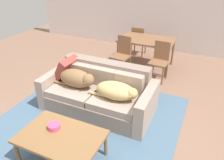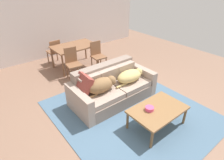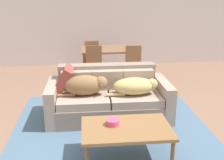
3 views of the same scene
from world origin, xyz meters
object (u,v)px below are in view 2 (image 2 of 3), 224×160
at_px(dog_on_left_cushion, 102,85).
at_px(dining_chair_far_left, 55,51).
at_px(dog_on_right_cushion, 130,76).
at_px(coffee_table, 158,111).
at_px(bowl_on_coffee_table, 149,109).
at_px(dining_chair_near_left, 73,62).
at_px(dining_table, 74,48).
at_px(couch, 112,88).
at_px(throw_pillow_by_left_arm, 83,85).
at_px(dining_chair_near_right, 97,54).

bearing_deg(dog_on_left_cushion, dining_chair_far_left, 86.87).
distance_m(dog_on_right_cushion, dining_chair_far_left, 3.07).
bearing_deg(dog_on_left_cushion, coffee_table, -67.61).
distance_m(bowl_on_coffee_table, dining_chair_near_left, 2.81).
distance_m(dog_on_left_cushion, dining_table, 2.40).
bearing_deg(bowl_on_coffee_table, couch, 87.61).
bearing_deg(bowl_on_coffee_table, throw_pillow_by_left_arm, 118.12).
distance_m(dining_table, dining_chair_far_left, 0.79).
distance_m(couch, dining_chair_near_left, 1.59).
xyz_separation_m(dog_on_right_cushion, dining_chair_near_left, (-0.62, 1.75, -0.07)).
bearing_deg(coffee_table, dog_on_right_cushion, 74.39).
bearing_deg(dining_chair_near_right, dog_on_left_cushion, -117.81).
distance_m(dining_chair_near_left, dining_chair_far_left, 1.25).
xyz_separation_m(couch, dining_chair_near_left, (-0.20, 1.57, 0.19)).
bearing_deg(throw_pillow_by_left_arm, dining_chair_near_left, 69.79).
xyz_separation_m(couch, throw_pillow_by_left_arm, (-0.75, 0.06, 0.33)).
xyz_separation_m(dog_on_left_cushion, coffee_table, (0.48, -1.19, -0.22)).
distance_m(dining_chair_near_right, dining_chair_far_left, 1.51).
xyz_separation_m(dining_table, dining_chair_near_right, (0.49, -0.56, -0.18)).
xyz_separation_m(dog_on_right_cushion, dining_table, (-0.21, 2.37, 0.09)).
bearing_deg(dining_chair_far_left, bowl_on_coffee_table, 90.00).
height_order(couch, throw_pillow_by_left_arm, throw_pillow_by_left_arm).
relative_size(dog_on_right_cushion, dining_chair_near_right, 0.96).
height_order(dining_chair_near_right, dining_chair_far_left, dining_chair_near_right).
distance_m(dog_on_right_cushion, coffee_table, 1.20).
bearing_deg(dog_on_left_cushion, bowl_on_coffee_table, -73.56).
bearing_deg(dining_chair_far_left, dining_table, 121.72).
xyz_separation_m(dog_on_left_cushion, dining_table, (0.60, 2.32, 0.06)).
distance_m(coffee_table, dining_chair_far_left, 4.16).
bearing_deg(dining_chair_far_left, dog_on_right_cushion, 99.74).
relative_size(coffee_table, bowl_on_coffee_table, 6.55).
height_order(dog_on_right_cushion, dining_chair_far_left, dining_chair_far_left).
distance_m(dog_on_right_cushion, bowl_on_coffee_table, 1.17).
height_order(couch, dining_chair_near_right, dining_chair_near_right).
distance_m(throw_pillow_by_left_arm, coffee_table, 1.65).
bearing_deg(dining_chair_near_left, bowl_on_coffee_table, -79.56).
distance_m(dining_chair_near_left, dining_chair_near_right, 0.92).
bearing_deg(dining_chair_far_left, coffee_table, 92.19).
bearing_deg(bowl_on_coffee_table, dog_on_left_cushion, 106.23).
relative_size(coffee_table, dining_chair_near_right, 1.25).
bearing_deg(couch, dog_on_right_cushion, -23.12).
relative_size(dog_on_left_cushion, dining_chair_near_right, 0.92).
bearing_deg(couch, bowl_on_coffee_table, -92.18).
bearing_deg(dining_table, throw_pillow_by_left_arm, -114.64).
relative_size(dining_table, dining_chair_near_right, 1.51).
height_order(dining_chair_near_left, dining_chair_far_left, dining_chair_near_left).
bearing_deg(coffee_table, dining_chair_near_right, 78.34).
relative_size(dog_on_left_cushion, throw_pillow_by_left_arm, 1.79).
relative_size(dining_chair_near_right, dining_chair_far_left, 1.05).
bearing_deg(bowl_on_coffee_table, dining_table, 85.40).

